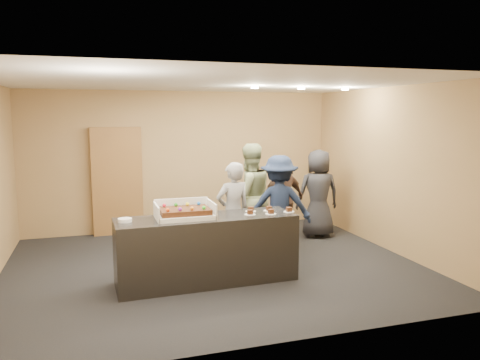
{
  "coord_description": "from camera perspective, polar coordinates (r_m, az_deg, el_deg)",
  "views": [
    {
      "loc": [
        -1.64,
        -6.55,
        2.24
      ],
      "look_at": [
        0.4,
        0.0,
        1.29
      ],
      "focal_mm": 35.0,
      "sensor_mm": 36.0,
      "label": 1
    }
  ],
  "objects": [
    {
      "name": "person_server_grey",
      "position": [
        7.16,
        -0.85,
        -3.95
      ],
      "size": [
        0.62,
        0.48,
        1.54
      ],
      "primitive_type": "imported",
      "rotation": [
        0.0,
        0.0,
        3.35
      ],
      "color": "gray",
      "rests_on": "floor"
    },
    {
      "name": "slice_b",
      "position": [
        6.56,
        1.31,
        -3.67
      ],
      "size": [
        0.15,
        0.15,
        0.07
      ],
      "color": "white",
      "rests_on": "serving_counter"
    },
    {
      "name": "person_brown_extra",
      "position": [
        8.21,
        5.26,
        -2.39
      ],
      "size": [
        0.98,
        0.66,
        1.55
      ],
      "primitive_type": "imported",
      "rotation": [
        0.0,
        0.0,
        3.48
      ],
      "color": "#4E362B",
      "rests_on": "floor"
    },
    {
      "name": "sheet_cake",
      "position": [
        6.18,
        -6.76,
        -3.74
      ],
      "size": [
        0.64,
        0.44,
        0.12
      ],
      "color": "#38180C",
      "rests_on": "cake_box"
    },
    {
      "name": "slice_e",
      "position": [
        6.56,
        5.98,
        -3.71
      ],
      "size": [
        0.15,
        0.15,
        0.07
      ],
      "color": "white",
      "rests_on": "serving_counter"
    },
    {
      "name": "person_navy_man",
      "position": [
        7.53,
        4.78,
        -3.11
      ],
      "size": [
        1.17,
        0.87,
        1.61
      ],
      "primitive_type": "imported",
      "rotation": [
        0.0,
        0.0,
        2.85
      ],
      "color": "#16203A",
      "rests_on": "floor"
    },
    {
      "name": "plate_stack",
      "position": [
        6.12,
        -13.85,
        -4.76
      ],
      "size": [
        0.18,
        0.18,
        0.04
      ],
      "primitive_type": "cylinder",
      "color": "white",
      "rests_on": "serving_counter"
    },
    {
      "name": "slice_d",
      "position": [
        6.61,
        3.53,
        -3.58
      ],
      "size": [
        0.15,
        0.15,
        0.07
      ],
      "color": "white",
      "rests_on": "serving_counter"
    },
    {
      "name": "room",
      "position": [
        6.81,
        -3.24,
        0.39
      ],
      "size": [
        6.04,
        6.0,
        2.7
      ],
      "color": "black",
      "rests_on": "ground"
    },
    {
      "name": "person_dark_suit",
      "position": [
        8.72,
        9.5,
        -1.62
      ],
      "size": [
        0.85,
        0.6,
        1.62
      ],
      "primitive_type": "imported",
      "rotation": [
        0.0,
        0.0,
        3.03
      ],
      "color": "#25252A",
      "rests_on": "floor"
    },
    {
      "name": "slice_a",
      "position": [
        6.35,
        1.23,
        -4.05
      ],
      "size": [
        0.15,
        0.15,
        0.07
      ],
      "color": "white",
      "rests_on": "serving_counter"
    },
    {
      "name": "cake_box",
      "position": [
        6.21,
        -6.8,
        -4.14
      ],
      "size": [
        0.75,
        0.52,
        0.22
      ],
      "color": "white",
      "rests_on": "serving_counter"
    },
    {
      "name": "serving_counter",
      "position": [
        6.37,
        -4.07,
        -8.43
      ],
      "size": [
        2.42,
        0.78,
        0.9
      ],
      "primitive_type": "cube",
      "rotation": [
        0.0,
        0.0,
        0.03
      ],
      "color": "black",
      "rests_on": "floor"
    },
    {
      "name": "person_sage_man",
      "position": [
        7.88,
        1.13,
        -1.98
      ],
      "size": [
        0.96,
        0.8,
        1.77
      ],
      "primitive_type": "imported",
      "rotation": [
        0.0,
        0.0,
        3.3
      ],
      "color": "#93A072",
      "rests_on": "floor"
    },
    {
      "name": "storage_cabinet",
      "position": [
        9.05,
        -14.74,
        -0.15
      ],
      "size": [
        0.92,
        0.15,
        2.02
      ],
      "primitive_type": "cube",
      "color": "brown",
      "rests_on": "floor"
    },
    {
      "name": "slice_c",
      "position": [
        6.4,
        3.79,
        -3.97
      ],
      "size": [
        0.15,
        0.15,
        0.07
      ],
      "color": "white",
      "rests_on": "serving_counter"
    },
    {
      "name": "ceiling_spotlights",
      "position": [
        7.77,
        7.48,
        11.02
      ],
      "size": [
        1.72,
        0.12,
        0.03
      ],
      "color": "#FFEAC6",
      "rests_on": "ceiling"
    }
  ]
}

